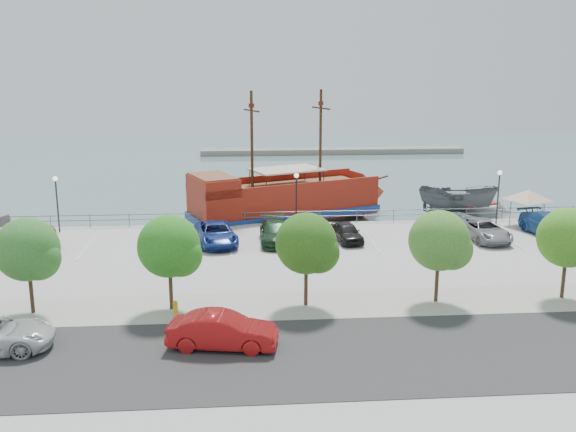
{
  "coord_description": "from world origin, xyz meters",
  "views": [
    {
      "loc": [
        -4.42,
        -41.61,
        12.42
      ],
      "look_at": [
        -1.0,
        2.0,
        2.0
      ],
      "focal_mm": 40.0,
      "sensor_mm": 36.0,
      "label": 1
    }
  ],
  "objects": [
    {
      "name": "tree_f",
      "position": [
        13.15,
        -10.07,
        3.3
      ],
      "size": [
        3.3,
        3.2,
        5.0
      ],
      "color": "#473321",
      "rests_on": "sidewalk"
    },
    {
      "name": "seawall_railing",
      "position": [
        0.0,
        7.8,
        0.53
      ],
      "size": [
        50.0,
        0.06,
        1.0
      ],
      "color": "#545B60",
      "rests_on": "land_slab"
    },
    {
      "name": "parked_car_h",
      "position": [
        18.46,
        2.51,
        0.82
      ],
      "size": [
        3.34,
        6.0,
        1.64
      ],
      "primitive_type": "imported",
      "rotation": [
        0.0,
        0.0,
        0.19
      ],
      "color": "#234F93",
      "rests_on": "land_slab"
    },
    {
      "name": "lamp_post_mid",
      "position": [
        0.0,
        6.5,
        2.94
      ],
      "size": [
        0.36,
        0.36,
        4.28
      ],
      "color": "black",
      "rests_on": "land_slab"
    },
    {
      "name": "tree_e",
      "position": [
        6.15,
        -10.07,
        3.3
      ],
      "size": [
        3.3,
        3.2,
        5.0
      ],
      "color": "#473321",
      "rests_on": "sidewalk"
    },
    {
      "name": "tree_b",
      "position": [
        -14.85,
        -10.07,
        3.3
      ],
      "size": [
        3.3,
        3.2,
        5.0
      ],
      "color": "#473321",
      "rests_on": "sidewalk"
    },
    {
      "name": "far_shore",
      "position": [
        10.0,
        55.0,
        -0.6
      ],
      "size": [
        40.0,
        3.0,
        0.8
      ],
      "primitive_type": "cube",
      "color": "gray",
      "rests_on": "ground"
    },
    {
      "name": "parked_car_e",
      "position": [
        3.24,
        2.24,
        0.68
      ],
      "size": [
        2.18,
        4.19,
        1.36
      ],
      "primitive_type": "imported",
      "rotation": [
        0.0,
        0.0,
        0.15
      ],
      "color": "black",
      "rests_on": "land_slab"
    },
    {
      "name": "canopy_tent",
      "position": [
        18.16,
        5.91,
        2.83
      ],
      "size": [
        5.15,
        5.15,
        3.25
      ],
      "rotation": [
        0.0,
        0.0,
        -0.42
      ],
      "color": "slate",
      "rests_on": "land_slab"
    },
    {
      "name": "parked_car_d",
      "position": [
        -1.88,
        2.34,
        0.76
      ],
      "size": [
        2.14,
        5.24,
        1.52
      ],
      "primitive_type": "imported",
      "rotation": [
        0.0,
        0.0,
        -0.0
      ],
      "color": "#1C3B21",
      "rests_on": "land_slab"
    },
    {
      "name": "street_sedan",
      "position": [
        -5.25,
        -14.84,
        0.81
      ],
      "size": [
        5.1,
        2.47,
        1.61
      ],
      "primitive_type": "imported",
      "rotation": [
        0.0,
        0.0,
        1.41
      ],
      "color": "#AC1415",
      "rests_on": "street"
    },
    {
      "name": "dock_mid",
      "position": [
        8.54,
        9.2,
        -0.8
      ],
      "size": [
        7.22,
        2.82,
        0.4
      ],
      "primitive_type": "cube",
      "rotation": [
        0.0,
        0.0,
        -0.12
      ],
      "color": "gray",
      "rests_on": "ground"
    },
    {
      "name": "tree_c",
      "position": [
        -7.85,
        -10.07,
        3.3
      ],
      "size": [
        3.3,
        3.2,
        5.0
      ],
      "color": "#473321",
      "rests_on": "sidewalk"
    },
    {
      "name": "street",
      "position": [
        0.0,
        -16.0,
        0.01
      ],
      "size": [
        100.0,
        8.0,
        0.04
      ],
      "primitive_type": "cube",
      "color": "#343434",
      "rests_on": "land_slab"
    },
    {
      "name": "patrol_boat",
      "position": [
        15.01,
        12.9,
        0.32
      ],
      "size": [
        7.31,
        4.72,
        2.65
      ],
      "primitive_type": "imported",
      "rotation": [
        0.0,
        0.0,
        1.23
      ],
      "color": "#4F5358",
      "rests_on": "ground"
    },
    {
      "name": "parked_car_g",
      "position": [
        13.24,
        1.86,
        0.73
      ],
      "size": [
        2.82,
        5.41,
        1.45
      ],
      "primitive_type": "imported",
      "rotation": [
        0.0,
        0.0,
        0.08
      ],
      "color": "gray",
      "rests_on": "land_slab"
    },
    {
      "name": "sidewalk",
      "position": [
        0.0,
        -10.0,
        0.01
      ],
      "size": [
        100.0,
        4.0,
        0.05
      ],
      "primitive_type": "cube",
      "color": "#A09A8A",
      "rests_on": "land_slab"
    },
    {
      "name": "dock_west",
      "position": [
        -15.37,
        9.2,
        -0.81
      ],
      "size": [
        6.78,
        3.08,
        0.37
      ],
      "primitive_type": "cube",
      "rotation": [
        0.0,
        0.0,
        0.19
      ],
      "color": "gray",
      "rests_on": "ground"
    },
    {
      "name": "dock_east",
      "position": [
        16.69,
        9.2,
        -0.81
      ],
      "size": [
        6.76,
        2.51,
        0.38
      ],
      "primitive_type": "cube",
      "rotation": [
        0.0,
        0.0,
        -0.1
      ],
      "color": "slate",
      "rests_on": "ground"
    },
    {
      "name": "land_slab",
      "position": [
        0.0,
        -21.0,
        -0.6
      ],
      "size": [
        100.0,
        58.0,
        1.2
      ],
      "primitive_type": "cube",
      "color": "#AEADA8",
      "rests_on": "ground"
    },
    {
      "name": "parked_car_a",
      "position": [
        -18.12,
        1.27,
        0.84
      ],
      "size": [
        2.26,
        5.02,
        1.67
      ],
      "primitive_type": "imported",
      "rotation": [
        0.0,
        0.0,
        0.06
      ],
      "color": "red",
      "rests_on": "land_slab"
    },
    {
      "name": "pirate_ship",
      "position": [
        0.73,
        12.47,
        0.98
      ],
      "size": [
        18.93,
        11.59,
        11.81
      ],
      "rotation": [
        0.0,
        0.0,
        0.39
      ],
      "color": "maroon",
      "rests_on": "ground"
    },
    {
      "name": "lamp_post_right",
      "position": [
        16.0,
        6.5,
        2.94
      ],
      "size": [
        0.36,
        0.36,
        4.28
      ],
      "color": "black",
      "rests_on": "land_slab"
    },
    {
      "name": "fire_hydrant",
      "position": [
        -7.72,
        -10.8,
        0.42
      ],
      "size": [
        0.26,
        0.26,
        0.76
      ],
      "rotation": [
        0.0,
        0.0,
        0.41
      ],
      "color": "gold",
      "rests_on": "sidewalk"
    },
    {
      "name": "tree_d",
      "position": [
        -0.85,
        -10.07,
        3.3
      ],
      "size": [
        3.3,
        3.2,
        5.0
      ],
      "color": "#473321",
      "rests_on": "sidewalk"
    },
    {
      "name": "speedboat",
      "position": [
        16.99,
        13.06,
        -0.24
      ],
      "size": [
        7.88,
        8.84,
        1.51
      ],
      "primitive_type": "imported",
      "rotation": [
        0.0,
        0.0,
        0.45
      ],
      "color": "white",
      "rests_on": "ground"
    },
    {
      "name": "parked_car_c",
      "position": [
        -6.07,
        2.27,
        0.76
      ],
      "size": [
        3.5,
        5.86,
        1.52
      ],
      "primitive_type": "imported",
      "rotation": [
        0.0,
        0.0,
        0.19
      ],
      "color": "navy",
      "rests_on": "land_slab"
    },
    {
      "name": "lamp_post_left",
      "position": [
        -18.0,
        6.5,
        2.94
      ],
      "size": [
        0.36,
        0.36,
        4.28
      ],
      "color": "black",
      "rests_on": "land_slab"
    },
    {
      "name": "ground",
      "position": [
        0.0,
        0.0,
        -1.0
      ],
      "size": [
        160.0,
        160.0,
        0.0
      ],
      "primitive_type": "plane",
      "color": "slate"
    }
  ]
}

